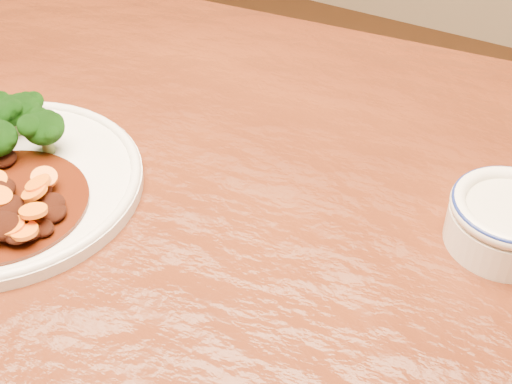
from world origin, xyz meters
The scene contains 2 objects.
dining_table centered at (0.00, 0.00, 0.67)m, with size 1.58×1.04×0.75m.
dip_bowl centered at (0.34, 0.11, 0.78)m, with size 0.12×0.12×0.05m.
Camera 1 is at (0.38, -0.46, 1.25)m, focal length 50.00 mm.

